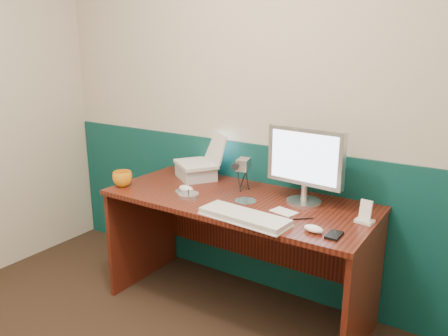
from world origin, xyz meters
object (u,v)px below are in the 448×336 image
Objects in this scene: laptop at (195,148)px; camcorder at (243,175)px; keyboard at (244,217)px; mug at (123,179)px; desk at (237,255)px; monitor at (306,165)px.

camcorder is (0.40, -0.05, -0.12)m from laptop.
camcorder is (-0.25, 0.41, 0.08)m from keyboard.
laptop is at bearing 54.22° from mug.
desk is 0.77m from laptop.
mug is (-0.94, 0.06, 0.04)m from keyboard.
monitor is 0.43m from camcorder.
desk is 0.52m from keyboard.
keyboard is 0.95m from mug.
keyboard is 3.90× the size of mug.
desk is 8.12× the size of camcorder.
laptop reaches higher than desk.
camcorder reaches higher than keyboard.
desk is 0.72m from monitor.
camcorder is (-0.05, 0.14, 0.47)m from desk.
mug is 0.78m from camcorder.
desk is 0.88m from mug.
desk is at bearing 131.91° from keyboard.
monitor is 2.30× the size of camcorder.
monitor reaches higher than camcorder.
laptop reaches higher than camcorder.
keyboard is (-0.16, -0.40, -0.21)m from monitor.
laptop is 0.82m from monitor.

